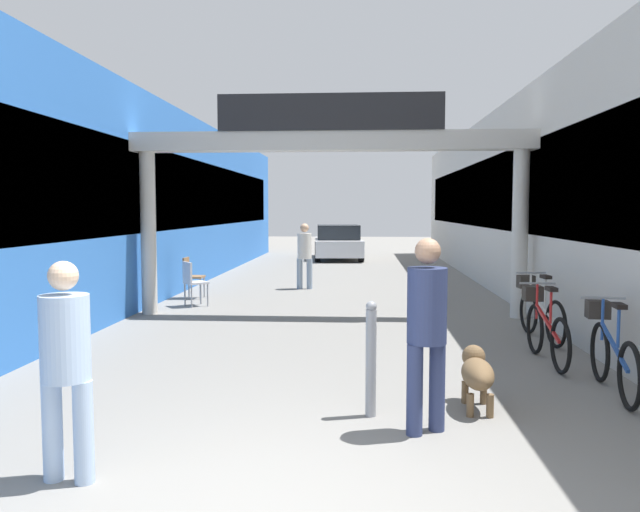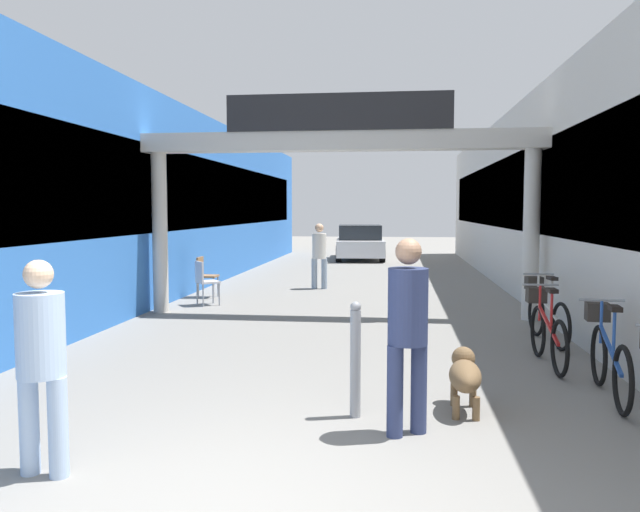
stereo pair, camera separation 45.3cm
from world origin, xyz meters
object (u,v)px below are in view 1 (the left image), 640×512
pedestrian_carrying_crate (305,252)px  cafe_chair_wood_farther (191,274)px  pedestrian_companion (66,358)px  bicycle_red_third (544,327)px  dog_on_leash (477,372)px  parked_car_white (338,242)px  pedestrian_with_dog (427,322)px  bicycle_blue_second (611,351)px  bicycle_silver_farthest (539,310)px  cafe_chair_aluminium_nearer (192,279)px  bollard_post_metal (371,358)px

pedestrian_carrying_crate → cafe_chair_wood_farther: pedestrian_carrying_crate is taller
pedestrian_companion → cafe_chair_wood_farther: size_ratio=1.77×
bicycle_red_third → cafe_chair_wood_farther: size_ratio=1.90×
dog_on_leash → parked_car_white: size_ratio=0.19×
pedestrian_with_dog → parked_car_white: (-1.48, 18.73, -0.32)m
cafe_chair_wood_farther → dog_on_leash: bearing=-56.1°
bicycle_red_third → pedestrian_with_dog: bearing=-123.3°
cafe_chair_wood_farther → parked_car_white: size_ratio=0.22×
pedestrian_with_dog → pedestrian_companion: 2.87m
bicycle_red_third → bicycle_blue_second: bearing=-76.9°
bicycle_blue_second → bicycle_red_third: (-0.31, 1.32, 0.00)m
bicycle_silver_farthest → bicycle_blue_second: bearing=-90.1°
pedestrian_with_dog → bicycle_blue_second: 2.54m
pedestrian_companion → cafe_chair_aluminium_nearer: (-1.29, 7.92, -0.35)m
bollard_post_metal → cafe_chair_aluminium_nearer: 7.24m
bicycle_red_third → cafe_chair_aluminium_nearer: (-5.68, 4.09, 0.10)m
pedestrian_companion → dog_on_leash: (3.19, 1.85, -0.54)m
cafe_chair_aluminium_nearer → parked_car_white: parked_car_white is taller
bicycle_red_third → parked_car_white: parked_car_white is taller
bicycle_blue_second → bollard_post_metal: (-2.54, -0.95, 0.11)m
pedestrian_with_dog → pedestrian_carrying_crate: pedestrian_with_dog is taller
pedestrian_carrying_crate → bollard_post_metal: 9.35m
pedestrian_with_dog → bicycle_silver_farthest: bearing=63.0°
pedestrian_companion → pedestrian_carrying_crate: size_ratio=0.99×
cafe_chair_wood_farther → bicycle_red_third: bearing=-40.8°
bicycle_red_third → cafe_chair_wood_farther: bearing=139.2°
cafe_chair_aluminium_nearer → bicycle_silver_farthest: bearing=-24.3°
dog_on_leash → bicycle_red_third: 2.32m
bicycle_red_third → bicycle_silver_farthest: same height
pedestrian_with_dog → pedestrian_carrying_crate: bearing=101.4°
bicycle_blue_second → pedestrian_with_dog: bearing=-146.8°
bicycle_blue_second → bollard_post_metal: 2.72m
pedestrian_carrying_crate → bicycle_red_third: 7.89m
pedestrian_with_dog → bicycle_blue_second: pedestrian_with_dog is taller
pedestrian_with_dog → cafe_chair_wood_farther: size_ratio=1.90×
dog_on_leash → bicycle_silver_farthest: (1.52, 3.36, 0.08)m
bollard_post_metal → parked_car_white: parked_car_white is taller
dog_on_leash → cafe_chair_aluminium_nearer: bearing=126.4°
pedestrian_carrying_crate → dog_on_leash: bearing=-74.4°
bicycle_silver_farthest → cafe_chair_aluminium_nearer: size_ratio=1.89×
pedestrian_carrying_crate → bicycle_blue_second: 9.21m
pedestrian_companion → bicycle_silver_farthest: size_ratio=0.93×
pedestrian_companion → bicycle_red_third: size_ratio=0.93×
bollard_post_metal → bicycle_silver_farthest: bearing=55.2°
dog_on_leash → pedestrian_with_dog: bearing=-128.4°
pedestrian_with_dog → cafe_chair_aluminium_nearer: pedestrian_with_dog is taller
bicycle_silver_farthest → parked_car_white: 15.08m
bicycle_blue_second → bollard_post_metal: bollard_post_metal is taller
bollard_post_metal → parked_car_white: 18.35m
bicycle_blue_second → cafe_chair_wood_farther: 9.08m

